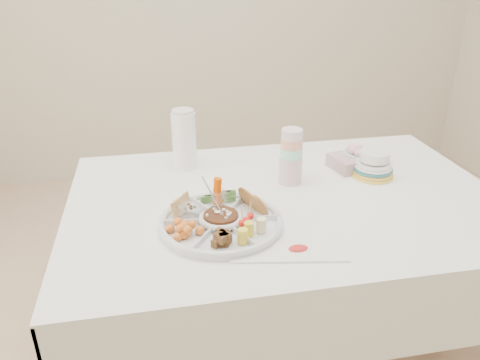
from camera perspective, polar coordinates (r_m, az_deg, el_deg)
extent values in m
plane|color=tan|center=(2.12, 4.83, -20.60)|extent=(4.00, 4.00, 0.00)
cube|color=white|center=(1.86, 5.26, -12.45)|extent=(1.52, 1.02, 0.76)
cube|color=#8A5D41|center=(2.20, 27.05, -4.25)|extent=(0.52, 0.52, 1.07)
cylinder|color=silver|center=(1.46, -2.34, -4.96)|extent=(0.41, 0.41, 0.04)
cylinder|color=#4C291A|center=(1.46, -2.35, -4.71)|extent=(0.12, 0.12, 0.04)
cylinder|color=beige|center=(1.72, 6.25, 3.32)|extent=(0.10, 0.10, 0.24)
cylinder|color=white|center=(1.85, -6.83, 5.02)|extent=(0.12, 0.12, 0.24)
cylinder|color=#ABC0B4|center=(1.94, 14.01, 2.87)|extent=(0.13, 0.13, 0.09)
cube|color=#BA969C|center=(1.92, 13.47, 2.17)|extent=(0.18, 0.17, 0.05)
cylinder|color=gold|center=(1.86, 15.97, 1.92)|extent=(0.19, 0.19, 0.10)
cube|color=white|center=(1.36, 5.87, -8.62)|extent=(0.35, 0.17, 0.01)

